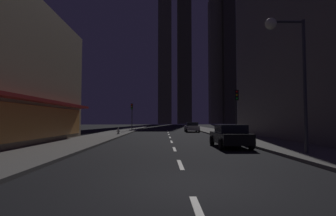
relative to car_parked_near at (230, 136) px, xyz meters
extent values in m
cube|color=black|center=(-3.60, 22.62, -0.79)|extent=(78.00, 136.00, 0.10)
cube|color=#605E59|center=(3.40, 22.62, -0.67)|extent=(4.00, 76.00, 0.15)
cube|color=#605E59|center=(-10.60, 22.62, -0.67)|extent=(4.00, 76.00, 0.15)
cube|color=silver|center=(-3.60, -11.38, -0.73)|extent=(0.16, 2.20, 0.01)
cube|color=silver|center=(-3.60, -6.18, -0.73)|extent=(0.16, 2.20, 0.01)
cube|color=silver|center=(-3.60, -0.98, -0.73)|extent=(0.16, 2.20, 0.01)
cube|color=silver|center=(-3.60, 4.22, -0.73)|extent=(0.16, 2.20, 0.01)
cube|color=silver|center=(-3.60, 9.42, -0.73)|extent=(0.16, 2.20, 0.01)
cube|color=silver|center=(-3.60, 14.62, -0.73)|extent=(0.16, 2.20, 0.01)
cube|color=silver|center=(-3.60, 19.82, -0.73)|extent=(0.16, 2.20, 0.01)
cube|color=silver|center=(-3.60, 25.02, -0.73)|extent=(0.16, 2.20, 0.01)
cube|color=#D88C3F|center=(-12.60, 1.38, 0.86)|extent=(0.10, 15.05, 2.20)
cube|color=maroon|center=(-12.20, 1.38, 2.26)|extent=(0.90, 15.65, 0.20)
cube|color=slate|center=(10.90, 6.62, 9.52)|extent=(11.00, 20.00, 20.53)
cube|color=brown|center=(-3.62, 104.23, 38.59)|extent=(6.38, 5.71, 78.65)
cube|color=#433F32|center=(6.23, 108.53, 34.46)|extent=(6.85, 5.79, 70.41)
cube|color=#615C48|center=(22.26, 110.40, 31.25)|extent=(5.97, 6.73, 63.98)
cube|color=#333126|center=(28.01, 106.42, 37.93)|extent=(5.88, 6.80, 77.35)
cube|color=black|center=(0.00, 0.05, -0.13)|extent=(1.80, 4.20, 0.65)
cube|color=black|center=(0.00, -0.15, 0.43)|extent=(1.64, 2.00, 0.55)
cylinder|color=black|center=(-0.88, 1.45, -0.40)|extent=(0.22, 0.68, 0.68)
cylinder|color=black|center=(0.88, 1.45, -0.40)|extent=(0.22, 0.68, 0.68)
cylinder|color=black|center=(-0.88, -1.35, -0.40)|extent=(0.22, 0.68, 0.68)
cylinder|color=black|center=(0.88, -1.35, -0.40)|extent=(0.22, 0.68, 0.68)
sphere|color=white|center=(-0.55, 2.10, -0.08)|extent=(0.18, 0.18, 0.18)
sphere|color=white|center=(0.55, 2.10, -0.08)|extent=(0.18, 0.18, 0.18)
cube|color=silver|center=(0.00, 21.51, -0.13)|extent=(1.80, 4.20, 0.65)
cube|color=black|center=(0.00, 21.31, 0.43)|extent=(1.64, 2.00, 0.55)
cylinder|color=black|center=(-0.88, 22.91, -0.40)|extent=(0.22, 0.68, 0.68)
cylinder|color=black|center=(0.88, 22.91, -0.40)|extent=(0.22, 0.68, 0.68)
cylinder|color=black|center=(-0.88, 20.11, -0.40)|extent=(0.22, 0.68, 0.68)
cylinder|color=black|center=(0.88, 20.11, -0.40)|extent=(0.22, 0.68, 0.68)
sphere|color=white|center=(-0.55, 23.56, -0.08)|extent=(0.18, 0.18, 0.18)
sphere|color=white|center=(0.55, 23.56, -0.08)|extent=(0.18, 0.18, 0.18)
cylinder|color=#B2B2B2|center=(-9.50, 13.33, -0.32)|extent=(0.22, 0.22, 0.55)
sphere|color=#B2B2B2|center=(-9.50, 13.33, -0.04)|extent=(0.21, 0.21, 0.21)
cylinder|color=#B2B2B2|center=(-9.50, 13.33, -0.56)|extent=(0.30, 0.30, 0.06)
cylinder|color=#B2B2B2|center=(-9.66, 13.33, -0.29)|extent=(0.10, 0.10, 0.10)
cylinder|color=#B2B2B2|center=(-9.34, 13.33, -0.29)|extent=(0.10, 0.10, 0.10)
cylinder|color=#2D2D2D|center=(1.90, 5.13, 1.51)|extent=(0.12, 0.12, 4.20)
cube|color=black|center=(1.90, 4.93, 3.11)|extent=(0.32, 0.24, 0.90)
sphere|color=red|center=(1.90, 4.80, 3.39)|extent=(0.18, 0.18, 0.18)
sphere|color=#F2B20C|center=(1.90, 4.80, 3.11)|extent=(0.18, 0.18, 0.18)
sphere|color=#19D833|center=(1.90, 4.80, 2.83)|extent=(0.18, 0.18, 0.18)
cylinder|color=#2D2D2D|center=(-9.10, 22.69, 1.51)|extent=(0.12, 0.12, 4.20)
cube|color=black|center=(-9.10, 22.49, 3.11)|extent=(0.32, 0.24, 0.90)
sphere|color=red|center=(-9.10, 22.36, 3.39)|extent=(0.18, 0.18, 0.18)
sphere|color=#F2B20C|center=(-9.10, 22.36, 3.11)|extent=(0.18, 0.18, 0.18)
sphere|color=#19D833|center=(-9.10, 22.36, 2.83)|extent=(0.18, 0.18, 0.18)
cylinder|color=#38383D|center=(2.60, -4.03, 2.66)|extent=(0.16, 0.16, 6.50)
cylinder|color=#38383D|center=(1.80, -4.03, 5.81)|extent=(1.60, 0.12, 0.12)
sphere|color=#FCF7CC|center=(1.00, -4.03, 5.71)|extent=(0.56, 0.56, 0.56)
camera|label=1|loc=(-4.26, -15.97, 0.97)|focal=26.79mm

